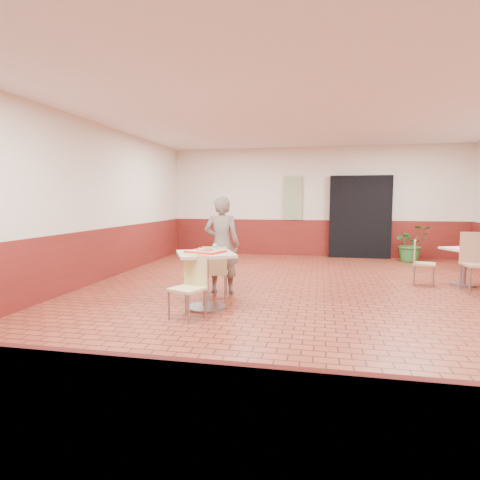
% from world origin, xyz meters
% --- Properties ---
extents(room_shell, '(8.01, 10.01, 3.01)m').
position_xyz_m(room_shell, '(0.00, 0.00, 1.50)').
color(room_shell, brown).
rests_on(room_shell, ground).
extents(wainscot_band, '(8.00, 10.00, 1.00)m').
position_xyz_m(wainscot_band, '(0.00, 0.00, 0.50)').
color(wainscot_band, '#5E1712').
rests_on(wainscot_band, ground).
extents(corridor_doorway, '(1.60, 0.22, 2.20)m').
position_xyz_m(corridor_doorway, '(1.20, 4.88, 1.10)').
color(corridor_doorway, black).
rests_on(corridor_doorway, ground).
extents(promo_poster, '(0.50, 0.03, 1.20)m').
position_xyz_m(promo_poster, '(-0.60, 4.94, 1.60)').
color(promo_poster, gray).
rests_on(promo_poster, wainscot_band).
extents(main_table, '(0.77, 0.77, 0.81)m').
position_xyz_m(main_table, '(-1.43, -0.83, 0.55)').
color(main_table, beige).
rests_on(main_table, ground).
extents(chair_main_front, '(0.51, 0.51, 0.84)m').
position_xyz_m(chair_main_front, '(-1.50, -1.31, 0.47)').
color(chair_main_front, '#E2D487').
rests_on(chair_main_front, ground).
extents(chair_main_back, '(0.45, 0.45, 0.83)m').
position_xyz_m(chair_main_back, '(-1.46, -0.19, 0.46)').
color(chair_main_back, '#DCCB84').
rests_on(chair_main_back, ground).
extents(customer, '(0.61, 0.42, 1.63)m').
position_xyz_m(customer, '(-1.44, 0.15, 0.81)').
color(customer, '#6B5F53').
rests_on(customer, ground).
extents(serving_tray, '(0.49, 0.38, 0.03)m').
position_xyz_m(serving_tray, '(-1.43, -0.83, 0.83)').
color(serving_tray, red).
rests_on(serving_tray, main_table).
extents(ring_donut, '(0.11, 0.11, 0.03)m').
position_xyz_m(ring_donut, '(-1.51, -0.80, 0.86)').
color(ring_donut, '#EE9657').
rests_on(ring_donut, serving_tray).
extents(long_john_donut, '(0.15, 0.11, 0.04)m').
position_xyz_m(long_john_donut, '(-1.37, -0.89, 0.86)').
color(long_john_donut, '#E57A43').
rests_on(long_john_donut, serving_tray).
extents(paper_cup, '(0.07, 0.07, 0.08)m').
position_xyz_m(paper_cup, '(-1.31, -0.74, 0.88)').
color(paper_cup, silver).
rests_on(paper_cup, serving_tray).
extents(second_table, '(0.64, 0.64, 0.68)m').
position_xyz_m(second_table, '(2.77, 1.62, 0.46)').
color(second_table, beige).
rests_on(second_table, ground).
extents(chair_second_left, '(0.45, 0.45, 0.81)m').
position_xyz_m(chair_second_left, '(1.99, 1.55, 0.45)').
color(chair_second_left, tan).
rests_on(chair_second_left, ground).
extents(chair_second_front, '(0.48, 0.48, 1.01)m').
position_xyz_m(chair_second_front, '(2.78, 1.10, 0.56)').
color(chair_second_front, tan).
rests_on(chair_second_front, ground).
extents(potted_plant, '(1.01, 0.93, 0.93)m').
position_xyz_m(potted_plant, '(2.41, 4.40, 0.46)').
color(potted_plant, '#2A6B2B').
rests_on(potted_plant, ground).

